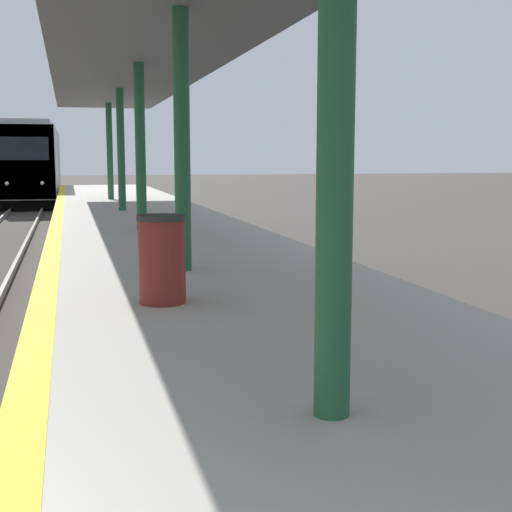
# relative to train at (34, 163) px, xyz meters

# --- Properties ---
(train) EXTENTS (2.83, 19.79, 4.33)m
(train) POSITION_rel_train_xyz_m (0.00, 0.00, 0.00)
(train) COLOR black
(train) RESTS_ON ground
(station_canopy) EXTENTS (3.76, 29.64, 3.82)m
(station_canopy) POSITION_rel_train_xyz_m (3.52, -28.63, 2.39)
(station_canopy) COLOR #1E5133
(station_canopy) RESTS_ON platform_right
(trash_bin) EXTENTS (0.54, 0.54, 0.98)m
(trash_bin) POSITION_rel_train_xyz_m (2.94, -36.76, -0.76)
(trash_bin) COLOR maroon
(trash_bin) RESTS_ON platform_right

